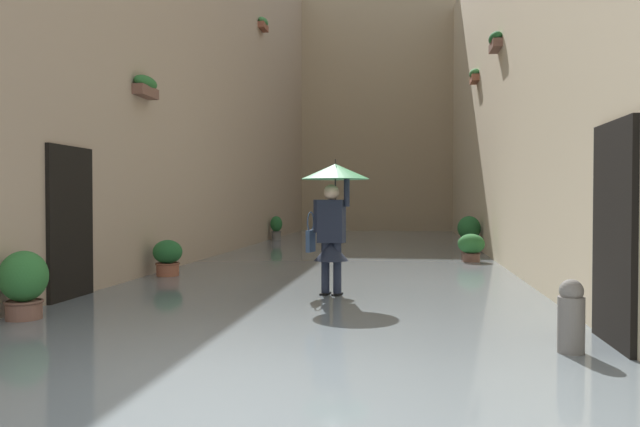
{
  "coord_description": "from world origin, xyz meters",
  "views": [
    {
      "loc": [
        -1.35,
        4.23,
        1.46
      ],
      "look_at": [
        -0.11,
        -4.5,
        1.26
      ],
      "focal_mm": 34.28,
      "sensor_mm": 36.0,
      "label": 1
    }
  ],
  "objects_px": {
    "person_wading": "(333,201)",
    "potted_plant_far_right": "(276,228)",
    "potted_plant_near_left": "(469,232)",
    "potted_plant_mid_right": "(24,284)",
    "potted_plant_far_left": "(471,247)",
    "potted_plant_near_right": "(168,258)",
    "mooring_bollard": "(571,320)"
  },
  "relations": [
    {
      "from": "potted_plant_far_left",
      "to": "potted_plant_far_right",
      "type": "relative_size",
      "value": 0.77
    },
    {
      "from": "potted_plant_far_left",
      "to": "potted_plant_near_right",
      "type": "bearing_deg",
      "value": 30.68
    },
    {
      "from": "potted_plant_near_right",
      "to": "mooring_bollard",
      "type": "relative_size",
      "value": 0.98
    },
    {
      "from": "potted_plant_mid_right",
      "to": "potted_plant_near_right",
      "type": "xyz_separation_m",
      "value": [
        -0.09,
        -4.07,
        -0.08
      ]
    },
    {
      "from": "person_wading",
      "to": "potted_plant_near_left",
      "type": "relative_size",
      "value": 2.0
    },
    {
      "from": "person_wading",
      "to": "potted_plant_near_left",
      "type": "distance_m",
      "value": 8.29
    },
    {
      "from": "potted_plant_near_left",
      "to": "mooring_bollard",
      "type": "height_order",
      "value": "potted_plant_near_left"
    },
    {
      "from": "potted_plant_mid_right",
      "to": "mooring_bollard",
      "type": "bearing_deg",
      "value": 172.86
    },
    {
      "from": "potted_plant_mid_right",
      "to": "potted_plant_far_right",
      "type": "bearing_deg",
      "value": -89.92
    },
    {
      "from": "potted_plant_mid_right",
      "to": "potted_plant_near_left",
      "type": "bearing_deg",
      "value": -120.86
    },
    {
      "from": "person_wading",
      "to": "potted_plant_far_right",
      "type": "height_order",
      "value": "person_wading"
    },
    {
      "from": "potted_plant_far_right",
      "to": "potted_plant_near_right",
      "type": "bearing_deg",
      "value": 90.64
    },
    {
      "from": "potted_plant_mid_right",
      "to": "mooring_bollard",
      "type": "xyz_separation_m",
      "value": [
        -5.86,
        0.73,
        -0.11
      ]
    },
    {
      "from": "person_wading",
      "to": "potted_plant_mid_right",
      "type": "xyz_separation_m",
      "value": [
        3.33,
        2.29,
        -0.95
      ]
    },
    {
      "from": "potted_plant_far_left",
      "to": "potted_plant_near_left",
      "type": "relative_size",
      "value": 0.68
    },
    {
      "from": "potted_plant_near_left",
      "to": "potted_plant_far_right",
      "type": "relative_size",
      "value": 1.14
    },
    {
      "from": "potted_plant_near_right",
      "to": "potted_plant_far_left",
      "type": "bearing_deg",
      "value": -149.32
    },
    {
      "from": "person_wading",
      "to": "potted_plant_far_left",
      "type": "height_order",
      "value": "person_wading"
    },
    {
      "from": "person_wading",
      "to": "potted_plant_near_left",
      "type": "bearing_deg",
      "value": -109.07
    },
    {
      "from": "person_wading",
      "to": "potted_plant_near_right",
      "type": "bearing_deg",
      "value": -28.79
    },
    {
      "from": "potted_plant_mid_right",
      "to": "mooring_bollard",
      "type": "height_order",
      "value": "potted_plant_mid_right"
    },
    {
      "from": "potted_plant_far_left",
      "to": "potted_plant_mid_right",
      "type": "distance_m",
      "value": 9.46
    },
    {
      "from": "mooring_bollard",
      "to": "potted_plant_far_left",
      "type": "bearing_deg",
      "value": -89.7
    },
    {
      "from": "potted_plant_far_left",
      "to": "potted_plant_near_left",
      "type": "height_order",
      "value": "potted_plant_near_left"
    },
    {
      "from": "potted_plant_mid_right",
      "to": "person_wading",
      "type": "bearing_deg",
      "value": -145.51
    },
    {
      "from": "potted_plant_near_left",
      "to": "mooring_bollard",
      "type": "relative_size",
      "value": 1.38
    },
    {
      "from": "person_wading",
      "to": "mooring_bollard",
      "type": "xyz_separation_m",
      "value": [
        -2.53,
        3.02,
        -1.06
      ]
    },
    {
      "from": "potted_plant_far_right",
      "to": "person_wading",
      "type": "bearing_deg",
      "value": 106.11
    },
    {
      "from": "person_wading",
      "to": "mooring_bollard",
      "type": "bearing_deg",
      "value": 129.9
    },
    {
      "from": "potted_plant_far_left",
      "to": "potted_plant_mid_right",
      "type": "relative_size",
      "value": 0.8
    },
    {
      "from": "potted_plant_near_right",
      "to": "potted_plant_near_left",
      "type": "bearing_deg",
      "value": -134.64
    },
    {
      "from": "person_wading",
      "to": "potted_plant_far_right",
      "type": "bearing_deg",
      "value": -73.89
    }
  ]
}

